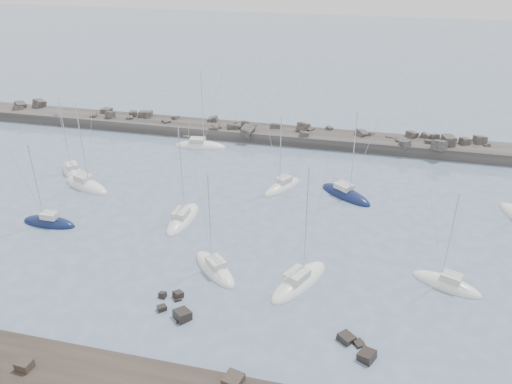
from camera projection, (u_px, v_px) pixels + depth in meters
ground at (236, 261)px, 55.98m from camera, size 400.00×400.00×0.00m
rock_cluster_near at (178, 311)px, 48.27m from camera, size 4.53×4.59×1.60m
rock_cluster_far at (359, 350)px, 43.82m from camera, size 3.79×3.75×1.34m
breakwater at (255, 136)px, 90.14m from camera, size 115.00×7.48×4.97m
sailboat_1 at (72, 171)px, 77.01m from camera, size 7.24×7.48×12.63m
sailboat_2 at (49, 223)px, 63.08m from camera, size 7.24×2.31×11.73m
sailboat_3 at (183, 219)px, 63.93m from camera, size 2.97×8.53×13.38m
sailboat_4 at (200, 146)px, 86.13m from camera, size 9.26×3.74×14.17m
sailboat_5 at (215, 269)px, 54.37m from camera, size 7.19×7.09×12.34m
sailboat_6 at (282, 187)px, 72.03m from camera, size 5.62×7.65×12.00m
sailboat_7 at (299, 282)px, 52.30m from camera, size 6.47×9.31×14.27m
sailboat_8 at (345, 195)px, 69.92m from camera, size 8.43×7.12×13.53m
sailboat_9 at (446, 285)px, 51.96m from camera, size 7.51×4.78×11.59m
sailboat_14 at (86, 186)px, 72.45m from camera, size 9.02×5.70×13.80m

